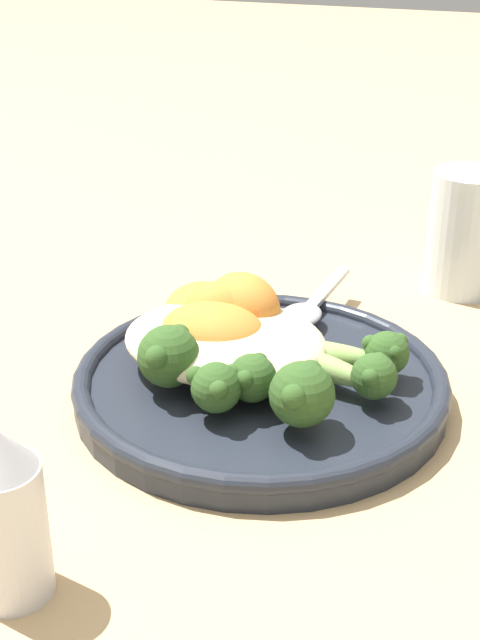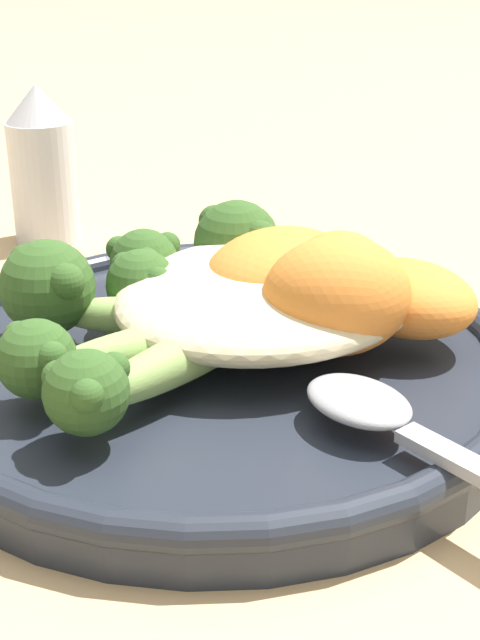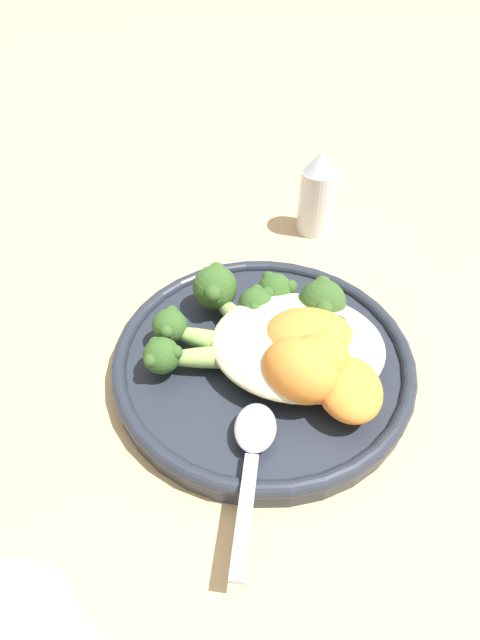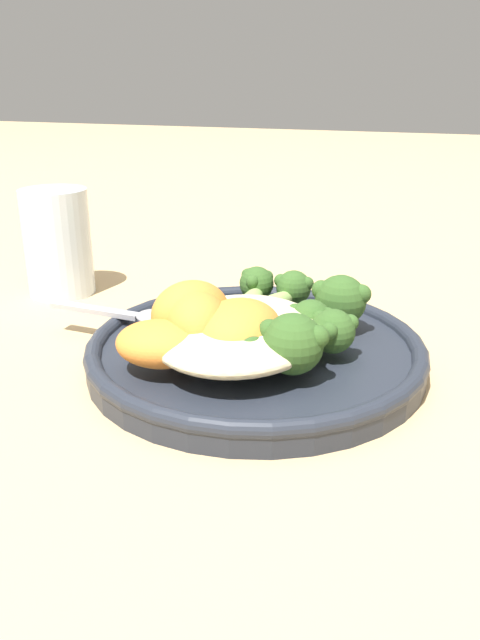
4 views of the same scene
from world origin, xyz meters
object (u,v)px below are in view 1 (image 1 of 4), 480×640
broccoli_stalk_6 (348,352)px  water_glass (467,232)px  sweet_potato_chunk_2 (213,333)px  spoon (307,309)px  plate (261,383)px  sweet_potato_chunk_1 (243,306)px  broccoli_stalk_3 (252,367)px  quinoa_mound (225,340)px  sweet_potato_chunk_0 (223,311)px  sweet_potato_chunk_3 (200,306)px  broccoli_stalk_5 (335,367)px  broccoli_stalk_2 (229,373)px  broccoli_stalk_0 (204,344)px  broccoli_stalk_1 (184,355)px  broccoli_stalk_4 (293,386)px  salt_shaker (5,514)px

broccoli_stalk_6 → water_glass: (0.04, 0.20, 0.02)m
sweet_potato_chunk_2 → spoon: sweet_potato_chunk_2 is taller
plate → sweet_potato_chunk_1: 0.06m
water_glass → broccoli_stalk_3: bearing=-110.0°
quinoa_mound → sweet_potato_chunk_1: size_ratio=2.34×
spoon → sweet_potato_chunk_0: bearing=148.3°
plate → sweet_potato_chunk_2: (-0.03, 0.00, 0.03)m
sweet_potato_chunk_0 → spoon: size_ratio=0.46×
broccoli_stalk_6 → sweet_potato_chunk_3: same height
plate → broccoli_stalk_5: size_ratio=2.18×
sweet_potato_chunk_1 → plate: bearing=-54.4°
plate → sweet_potato_chunk_2: bearing=178.0°
plate → broccoli_stalk_6: bearing=22.9°
sweet_potato_chunk_3 → plate: bearing=-35.2°
broccoli_stalk_2 → sweet_potato_chunk_2: bearing=-147.8°
broccoli_stalk_6 → water_glass: bearing=72.6°
quinoa_mound → broccoli_stalk_0: bearing=-155.7°
plate → water_glass: (0.09, 0.22, 0.04)m
broccoli_stalk_1 → broccoli_stalk_6: (0.09, 0.05, -0.01)m
plate → broccoli_stalk_4: bearing=-49.3°
sweet_potato_chunk_3 → water_glass: 0.24m
broccoli_stalk_2 → sweet_potato_chunk_3: 0.09m
plate → broccoli_stalk_0: bearing=-176.6°
sweet_potato_chunk_0 → salt_shaker: salt_shaker is taller
quinoa_mound → broccoli_stalk_5: same height
quinoa_mound → broccoli_stalk_3: (0.03, -0.02, -0.00)m
sweet_potato_chunk_1 → salt_shaker: size_ratio=0.62×
plate → spoon: bearing=88.4°
broccoli_stalk_3 → sweet_potato_chunk_1: size_ratio=1.59×
broccoli_stalk_6 → sweet_potato_chunk_2: 0.09m
broccoli_stalk_3 → spoon: (0.00, 0.11, -0.01)m
quinoa_mound → spoon: (0.03, 0.08, -0.01)m
broccoli_stalk_2 → salt_shaker: 0.18m
broccoli_stalk_1 → sweet_potato_chunk_0: 0.06m
sweet_potato_chunk_1 → sweet_potato_chunk_3: size_ratio=0.98×
broccoli_stalk_6 → salt_shaker: salt_shaker is taller
broccoli_stalk_4 → broccoli_stalk_5: bearing=120.0°
broccoli_stalk_3 → sweet_potato_chunk_0: size_ratio=1.66×
plate → salt_shaker: (-0.05, -0.20, 0.03)m
plate → spoon: 0.09m
broccoli_stalk_4 → salt_shaker: 0.18m
quinoa_mound → broccoli_stalk_4: 0.07m
broccoli_stalk_2 → salt_shaker: size_ratio=1.25×
broccoli_stalk_5 → sweet_potato_chunk_3: bearing=172.5°
broccoli_stalk_5 → spoon: (-0.05, 0.09, -0.01)m
quinoa_mound → water_glass: bearing=62.0°
quinoa_mound → broccoli_stalk_3: broccoli_stalk_3 is taller
broccoli_stalk_5 → salt_shaker: (-0.09, -0.20, 0.01)m
sweet_potato_chunk_0 → salt_shaker: (-0.01, -0.23, 0.00)m
broccoli_stalk_2 → spoon: 0.12m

